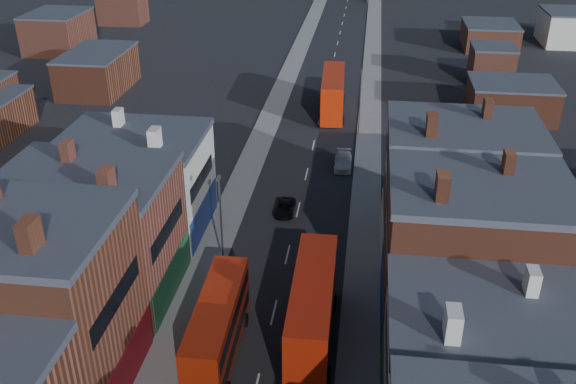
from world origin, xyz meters
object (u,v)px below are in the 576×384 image
(bus_0, at_px, (218,328))
(bus_1, at_px, (312,309))
(bus_2, at_px, (333,93))
(car_3, at_px, (343,161))
(car_2, at_px, (285,208))

(bus_0, xyz_separation_m, bus_1, (6.11, 2.49, 0.28))
(bus_1, relative_size, bus_2, 0.96)
(car_3, bearing_deg, bus_0, -103.22)
(bus_0, bearing_deg, car_2, 83.99)
(bus_0, distance_m, car_2, 20.72)
(bus_0, relative_size, car_3, 2.32)
(bus_0, xyz_separation_m, bus_2, (4.48, 48.23, 0.38))
(bus_2, xyz_separation_m, car_2, (-2.70, -27.67, -2.36))
(bus_1, bearing_deg, bus_0, -158.64)
(bus_0, bearing_deg, car_3, 76.82)
(bus_0, distance_m, car_3, 32.34)
(car_2, distance_m, car_3, 12.10)
(car_2, bearing_deg, bus_0, -95.67)
(bus_0, height_order, car_2, bus_0)
(bus_1, bearing_deg, bus_2, 91.27)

